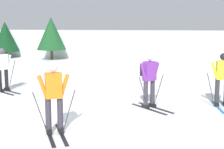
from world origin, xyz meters
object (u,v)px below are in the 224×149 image
Objects in this scene: skier_orange at (54,94)px; conifer_far_right at (51,33)px; skier_white at (3,68)px; conifer_far_left at (5,37)px; skier_purple at (149,78)px; skier_yellow at (222,77)px.

skier_orange is 0.54× the size of conifer_far_right.
skier_white is 14.11m from conifer_far_left.
skier_orange and skier_white have the same top height.
conifer_far_left reaches higher than skier_purple.
skier_purple is at bearing -161.10° from skier_yellow.
skier_yellow is 0.60× the size of conifer_far_left.
skier_orange is 0.60× the size of conifer_far_left.
skier_orange is at bearing -137.60° from skier_yellow.
skier_white is at bearing 134.09° from skier_orange.
conifer_far_left is at bearing 141.34° from skier_yellow.
skier_purple is 0.60× the size of conifer_far_left.
skier_white is 11.99m from conifer_far_right.
conifer_far_right is (-11.27, 11.87, 1.01)m from skier_yellow.
skier_yellow is 1.00× the size of skier_white.
skier_orange is 1.00× the size of skier_white.
skier_yellow is 1.00× the size of skier_orange.
skier_yellow is 0.54× the size of conifer_far_right.
skier_orange is 5.72m from skier_white.
conifer_far_right is at bearing -6.74° from conifer_far_left.
skier_orange is 19.72m from conifer_far_left.
conifer_far_left reaches higher than skier_white.
skier_yellow is 16.40m from conifer_far_right.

